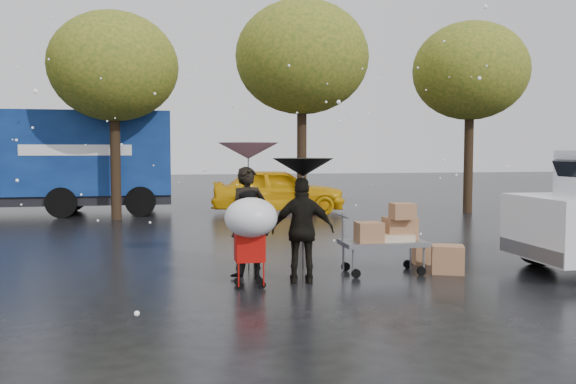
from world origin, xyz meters
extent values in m
plane|color=black|center=(0.00, 0.00, 0.00)|extent=(90.00, 90.00, 0.00)
imported|color=black|center=(-0.38, 1.33, 0.95)|extent=(0.80, 0.64, 1.90)
imported|color=black|center=(-0.47, 0.36, 0.76)|extent=(0.94, 0.89, 1.52)
imported|color=black|center=(0.36, -0.04, 0.88)|extent=(1.09, 0.60, 1.76)
cylinder|color=#4C4C4C|center=(-0.38, 1.33, 1.10)|extent=(0.02, 0.02, 2.20)
cone|color=#DB5A6A|center=(-0.38, 1.33, 2.20)|extent=(1.12, 1.12, 0.30)
sphere|color=#4C4C4C|center=(-0.38, 1.33, 2.23)|extent=(0.06, 0.06, 0.06)
cylinder|color=#4C4C4C|center=(0.36, -0.04, 0.96)|extent=(0.02, 0.02, 1.92)
cone|color=black|center=(0.36, -0.04, 1.92)|extent=(1.01, 1.01, 0.30)
sphere|color=#4C4C4C|center=(0.36, -0.04, 1.95)|extent=(0.06, 0.06, 0.06)
cube|color=slate|center=(1.93, 0.44, 0.55)|extent=(1.50, 0.80, 0.08)
cylinder|color=slate|center=(1.18, 0.44, 0.80)|extent=(0.04, 0.04, 0.60)
cube|color=#9C6544|center=(2.28, 0.54, 0.79)|extent=(0.55, 0.45, 0.40)
cube|color=#9C6544|center=(1.63, 0.34, 0.77)|extent=(0.45, 0.40, 0.35)
cube|color=#9C6544|center=(2.23, 0.29, 1.13)|extent=(0.40, 0.35, 0.28)
cube|color=#CCB88D|center=(1.98, 0.44, 0.65)|extent=(0.90, 0.55, 0.12)
cylinder|color=black|center=(1.33, 0.12, 0.08)|extent=(0.16, 0.05, 0.16)
cylinder|color=black|center=(1.33, 0.76, 0.08)|extent=(0.16, 0.05, 0.16)
cylinder|color=black|center=(2.53, 0.12, 0.08)|extent=(0.16, 0.05, 0.16)
cylinder|color=black|center=(2.53, 0.76, 0.08)|extent=(0.16, 0.05, 0.16)
cube|color=red|center=(-0.55, -0.19, 0.65)|extent=(0.47, 0.41, 0.45)
cylinder|color=red|center=(-0.55, -0.38, 1.02)|extent=(0.42, 0.02, 0.02)
cylinder|color=#4C4C4C|center=(-0.55, -0.38, 0.95)|extent=(0.02, 0.02, 0.60)
ellipsoid|color=white|center=(-0.55, -0.38, 1.15)|extent=(0.84, 0.84, 0.63)
cylinder|color=black|center=(-0.73, -0.35, 0.06)|extent=(0.12, 0.04, 0.12)
cylinder|color=black|center=(-0.73, -0.03, 0.06)|extent=(0.12, 0.04, 0.12)
cylinder|color=black|center=(-0.37, -0.35, 0.06)|extent=(0.12, 0.04, 0.12)
cylinder|color=black|center=(-0.37, -0.03, 0.06)|extent=(0.12, 0.04, 0.12)
cube|color=white|center=(4.93, -0.34, 0.85)|extent=(1.20, 1.95, 1.10)
cube|color=slate|center=(4.38, -0.34, 0.45)|extent=(0.12, 1.90, 0.25)
cylinder|color=black|center=(5.13, 0.61, 0.38)|extent=(0.76, 0.28, 0.76)
cube|color=navy|center=(-4.79, 11.99, 2.10)|extent=(6.00, 2.50, 2.80)
cube|color=black|center=(-5.79, 11.99, 0.55)|extent=(8.00, 2.30, 0.35)
cube|color=white|center=(-4.79, 10.73, 2.20)|extent=(3.50, 0.03, 0.35)
cylinder|color=black|center=(-2.79, 10.84, 0.50)|extent=(1.00, 0.30, 1.00)
cylinder|color=black|center=(-2.79, 13.14, 0.50)|extent=(1.00, 0.30, 1.00)
cube|color=#9C6544|center=(3.08, 0.23, 0.25)|extent=(0.68, 0.62, 0.50)
cube|color=#9C6544|center=(3.04, 1.16, 0.17)|extent=(0.47, 0.38, 0.35)
imported|color=yellow|center=(1.88, 11.01, 0.79)|extent=(4.81, 2.35, 1.58)
cylinder|color=black|center=(-3.50, 10.00, 2.24)|extent=(0.32, 0.32, 4.48)
ellipsoid|color=#315217|center=(-3.50, 10.00, 4.80)|extent=(4.00, 4.00, 3.40)
cylinder|color=black|center=(2.50, 10.00, 2.45)|extent=(0.32, 0.32, 4.90)
ellipsoid|color=#315217|center=(2.50, 10.00, 5.25)|extent=(4.40, 4.40, 3.74)
cylinder|color=black|center=(8.50, 10.00, 2.31)|extent=(0.32, 0.32, 4.62)
ellipsoid|color=#315217|center=(8.50, 10.00, 4.95)|extent=(4.00, 4.00, 3.40)
camera|label=1|loc=(-1.78, -9.85, 2.22)|focal=38.00mm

